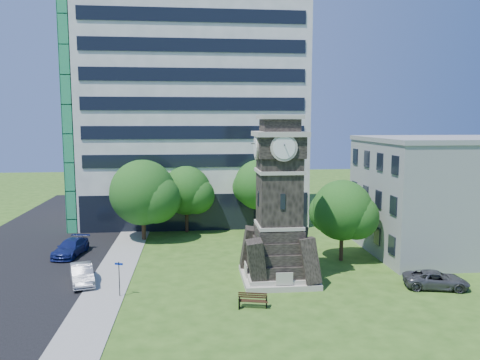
{
  "coord_description": "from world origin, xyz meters",
  "views": [
    {
      "loc": [
        -3.24,
        -31.39,
        11.85
      ],
      "look_at": [
        0.76,
        8.26,
        6.78
      ],
      "focal_mm": 35.0,
      "sensor_mm": 36.0,
      "label": 1
    }
  ],
  "objects": [
    {
      "name": "clock_tower",
      "position": [
        3.0,
        2.0,
        5.28
      ],
      "size": [
        5.4,
        5.4,
        12.22
      ],
      "color": "#BBB3A3",
      "rests_on": "ground"
    },
    {
      "name": "street",
      "position": [
        -18.0,
        5.0,
        0.01
      ],
      "size": [
        14.0,
        80.0,
        0.02
      ],
      "primitive_type": "cube",
      "color": "black",
      "rests_on": "ground"
    },
    {
      "name": "office_low",
      "position": [
        19.97,
        8.0,
        5.21
      ],
      "size": [
        15.2,
        12.2,
        10.4
      ],
      "color": "gray",
      "rests_on": "ground"
    },
    {
      "name": "street_sign",
      "position": [
        -8.3,
        -0.3,
        1.52
      ],
      "size": [
        0.58,
        0.06,
        2.43
      ],
      "rotation": [
        0.0,
        0.0,
        -0.35
      ],
      "color": "black",
      "rests_on": "ground"
    },
    {
      "name": "office_tall",
      "position": [
        -3.2,
        25.84,
        14.22
      ],
      "size": [
        26.2,
        15.11,
        28.6
      ],
      "color": "white",
      "rests_on": "ground"
    },
    {
      "name": "sidewalk",
      "position": [
        -9.5,
        5.0,
        0.03
      ],
      "size": [
        3.0,
        70.0,
        0.06
      ],
      "primitive_type": "cube",
      "color": "gray",
      "rests_on": "ground"
    },
    {
      "name": "park_bench",
      "position": [
        0.44,
        -3.05,
        0.51
      ],
      "size": [
        1.85,
        0.49,
        0.96
      ],
      "rotation": [
        0.0,
        0.0,
        -0.23
      ],
      "color": "black",
      "rests_on": "ground"
    },
    {
      "name": "tree_ne",
      "position": [
        3.76,
        17.13,
        4.91
      ],
      "size": [
        5.83,
        5.3,
        7.77
      ],
      "rotation": [
        0.0,
        0.0,
        -0.04
      ],
      "color": "#332114",
      "rests_on": "ground"
    },
    {
      "name": "car_street_north",
      "position": [
        -14.11,
        10.08,
        0.7
      ],
      "size": [
        2.74,
        5.12,
        1.41
      ],
      "primitive_type": "imported",
      "rotation": [
        0.0,
        0.0,
        -0.16
      ],
      "color": "navy",
      "rests_on": "ground"
    },
    {
      "name": "tree_east",
      "position": [
        9.3,
        6.29,
        4.18
      ],
      "size": [
        5.62,
        5.11,
        6.91
      ],
      "rotation": [
        0.0,
        0.0,
        0.12
      ],
      "color": "#332114",
      "rests_on": "ground"
    },
    {
      "name": "tree_nw",
      "position": [
        -8.13,
        14.96,
        4.62
      ],
      "size": [
        7.12,
        6.48,
        8.05
      ],
      "rotation": [
        0.0,
        0.0,
        -0.02
      ],
      "color": "#332114",
      "rests_on": "ground"
    },
    {
      "name": "tree_nc",
      "position": [
        -3.92,
        18.09,
        4.31
      ],
      "size": [
        5.72,
        5.2,
        7.09
      ],
      "rotation": [
        0.0,
        0.0,
        0.28
      ],
      "color": "#332114",
      "rests_on": "ground"
    },
    {
      "name": "car_east_lot",
      "position": [
        13.86,
        -0.9,
        0.62
      ],
      "size": [
        4.79,
        2.99,
        1.24
      ],
      "primitive_type": "imported",
      "rotation": [
        0.0,
        0.0,
        1.35
      ],
      "color": "#414246",
      "rests_on": "ground"
    },
    {
      "name": "car_street_mid",
      "position": [
        -11.43,
        2.63,
        0.7
      ],
      "size": [
        2.65,
        4.49,
        1.4
      ],
      "primitive_type": "imported",
      "rotation": [
        0.0,
        0.0,
        0.29
      ],
      "color": "#95989C",
      "rests_on": "ground"
    },
    {
      "name": "ground",
      "position": [
        0.0,
        0.0,
        0.0
      ],
      "size": [
        160.0,
        160.0,
        0.0
      ],
      "primitive_type": "plane",
      "color": "#2E5518",
      "rests_on": "ground"
    }
  ]
}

